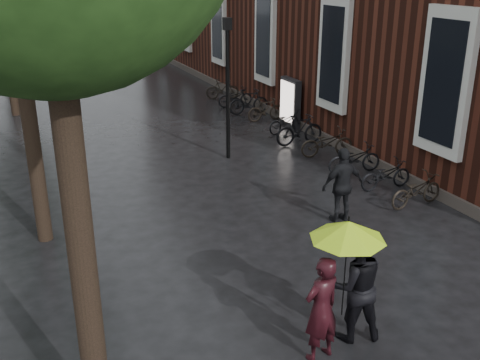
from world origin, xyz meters
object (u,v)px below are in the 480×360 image
person_black (355,285)px  parked_bicycles (296,127)px  person_burgundy (321,309)px  pedestrian_walking (343,185)px  lamp_post (228,76)px  ad_lightbox (290,103)px

person_black → parked_bicycles: person_black is taller
person_burgundy → parked_bicycles: size_ratio=0.12×
person_black → pedestrian_walking: 4.46m
person_burgundy → lamp_post: 9.88m
pedestrian_walking → lamp_post: bearing=-81.6°
parked_bicycles → ad_lightbox: 1.74m
parked_bicycles → lamp_post: (-2.90, -0.88, 2.14)m
pedestrian_walking → lamp_post: size_ratio=0.42×
person_burgundy → ad_lightbox: 13.26m
person_burgundy → lamp_post: lamp_post is taller
pedestrian_walking → ad_lightbox: 8.30m
pedestrian_walking → ad_lightbox: size_ratio=1.00×
person_black → parked_bicycles: (4.53, 10.07, -0.51)m
ad_lightbox → lamp_post: bearing=-143.6°
person_burgundy → ad_lightbox: (5.89, 11.88, 0.04)m
person_black → lamp_post: (1.63, 9.18, 1.63)m
person_black → parked_bicycles: size_ratio=0.14×
person_burgundy → pedestrian_walking: (3.05, 4.07, 0.03)m
parked_bicycles → pedestrian_walking: bearing=-109.7°
person_black → lamp_post: lamp_post is taller
parked_bicycles → ad_lightbox: (0.60, 1.57, 0.46)m
parked_bicycles → ad_lightbox: ad_lightbox is taller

